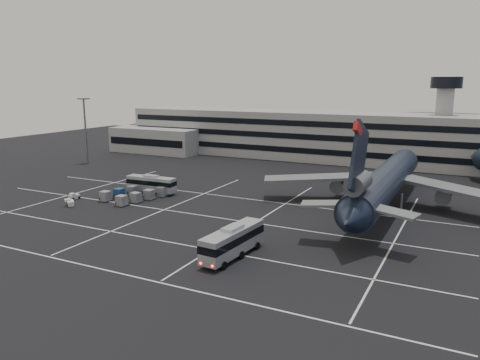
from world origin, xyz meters
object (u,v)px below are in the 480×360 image
object	(u,v)px
bus_near	(233,240)
uld_cluster	(137,193)
trijet_main	(385,182)
tug_a	(74,197)
bus_far	(151,183)

from	to	relation	value
bus_near	uld_cluster	bearing A→B (deg)	152.82
trijet_main	tug_a	distance (m)	59.33
trijet_main	tug_a	world-z (taller)	trijet_main
trijet_main	uld_cluster	bearing A→B (deg)	-164.62
bus_near	bus_far	size ratio (longest dim) A/B	1.11
bus_far	tug_a	xyz separation A→B (m)	(-10.47, -11.09, -1.52)
bus_far	tug_a	distance (m)	15.33
bus_near	tug_a	size ratio (longest dim) A/B	5.75
trijet_main	bus_near	world-z (taller)	trijet_main
trijet_main	bus_far	bearing A→B (deg)	-169.89
uld_cluster	bus_far	bearing A→B (deg)	87.22
tug_a	uld_cluster	bearing A→B (deg)	36.62
bus_near	tug_a	distance (m)	44.39
tug_a	uld_cluster	distance (m)	12.22
bus_far	uld_cluster	size ratio (longest dim) A/B	0.66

